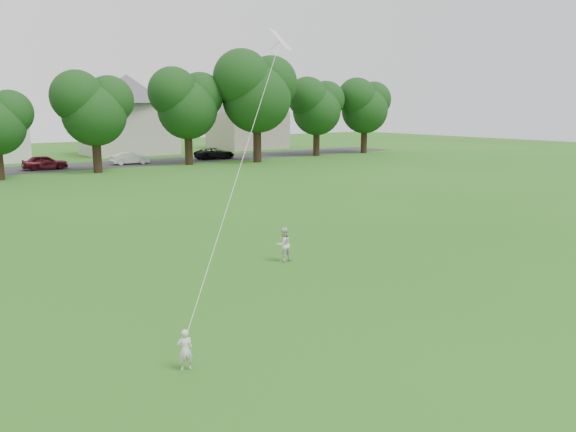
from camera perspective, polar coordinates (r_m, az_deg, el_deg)
ground at (r=14.45m, az=0.01°, el=-10.91°), size 160.00×160.00×0.00m
toddler at (r=12.16m, az=-10.42°, el=-13.21°), size 0.37×0.29×0.89m
older_boy at (r=19.85m, az=-0.47°, el=-2.91°), size 0.60×0.47×1.23m
kite at (r=16.83m, az=-4.16°, el=7.27°), size 4.90×4.76×13.94m
tree_row at (r=48.05m, az=-25.52°, el=11.16°), size 81.77×9.29×11.06m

